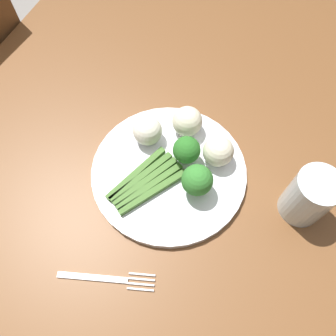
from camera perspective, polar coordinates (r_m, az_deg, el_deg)
ground_plane at (r=1.34m, az=0.32°, el=-14.55°), size 6.00×6.00×0.02m
dining_table at (r=0.73m, az=0.57°, el=-3.16°), size 1.28×1.04×0.72m
plate at (r=0.64m, az=-0.00°, el=-0.52°), size 0.30×0.30×0.01m
asparagus_bundle at (r=0.61m, az=-3.98°, el=-2.47°), size 0.16×0.12×0.01m
broccoli_left at (r=0.61m, az=3.25°, el=3.10°), size 0.05×0.05×0.06m
broccoli_front at (r=0.58m, az=5.09°, el=-2.16°), size 0.06×0.06×0.07m
cauliflower_back_right at (r=0.64m, az=-3.59°, el=6.49°), size 0.06×0.06×0.06m
cauliflower_edge at (r=0.65m, az=3.72°, el=8.00°), size 0.06×0.06×0.06m
cauliflower_near_fork at (r=0.62m, az=8.72°, el=2.91°), size 0.06×0.06×0.06m
fork at (r=0.59m, az=-10.46°, el=-18.43°), size 0.07×0.16×0.00m
water_glass at (r=0.61m, az=23.33°, el=-4.58°), size 0.08×0.08×0.11m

